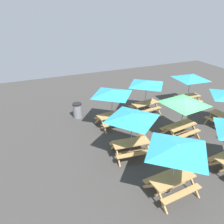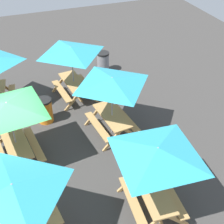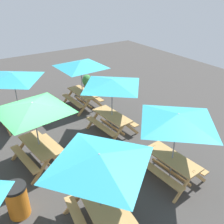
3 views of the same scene
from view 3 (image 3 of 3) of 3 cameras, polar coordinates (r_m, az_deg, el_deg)
name	(u,v)px [view 3 (image 3 of 3)]	position (r m, az deg, el deg)	size (l,w,h in m)	color
ground_plane	(45,161)	(9.14, -14.97, -10.74)	(28.30, 28.30, 0.00)	#3D3A38
picnic_table_2	(112,87)	(9.50, 0.00, 5.81)	(2.16, 2.16, 2.34)	tan
picnic_table_3	(100,165)	(5.58, -2.85, -12.07)	(2.23, 2.23, 2.34)	tan
picnic_table_5	(177,123)	(7.29, 14.69, -2.50)	(2.13, 2.13, 2.34)	tan
picnic_table_6	(34,111)	(8.05, -17.48, 0.13)	(2.80, 2.80, 2.34)	tan
picnic_table_7	(13,80)	(10.90, -21.63, 6.78)	(2.27, 2.27, 2.34)	tan
picnic_table_8	(81,68)	(11.79, -7.13, 10.06)	(2.83, 2.83, 2.34)	tan
trash_bin_orange	(17,200)	(7.32, -20.83, -18.33)	(0.59, 0.59, 0.98)	orange
potted_plant_0	(87,83)	(13.79, -5.71, 6.55)	(0.52, 0.52, 1.06)	#935138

